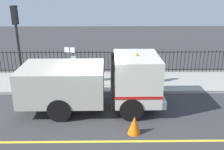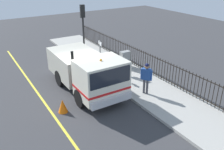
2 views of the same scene
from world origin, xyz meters
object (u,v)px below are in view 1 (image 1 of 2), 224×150
object	(u,v)px
utility_cabinet	(73,67)
traffic_cone	(134,125)
worker_standing	(142,64)
street_sign	(70,63)
traffic_light_near	(17,32)
work_truck	(100,80)

from	to	relation	value
utility_cabinet	traffic_cone	xyz separation A→B (m)	(-5.77, -2.97, -0.37)
worker_standing	street_sign	world-z (taller)	street_sign
traffic_light_near	street_sign	world-z (taller)	traffic_light_near
work_truck	worker_standing	world-z (taller)	work_truck
worker_standing	work_truck	bearing A→B (deg)	15.87
work_truck	traffic_cone	xyz separation A→B (m)	(-2.05, -1.29, -0.99)
work_truck	utility_cabinet	world-z (taller)	work_truck
traffic_cone	utility_cabinet	bearing A→B (deg)	27.21
work_truck	worker_standing	distance (m)	3.26
utility_cabinet	work_truck	bearing A→B (deg)	-155.70
worker_standing	utility_cabinet	xyz separation A→B (m)	(1.25, 3.80, -0.53)
utility_cabinet	traffic_light_near	bearing A→B (deg)	132.58
utility_cabinet	traffic_cone	size ratio (longest dim) A/B	1.66
worker_standing	utility_cabinet	bearing A→B (deg)	-51.77
traffic_cone	street_sign	xyz separation A→B (m)	(3.70, 2.78, 1.23)
traffic_light_near	utility_cabinet	bearing A→B (deg)	138.66
worker_standing	traffic_cone	bearing A→B (deg)	46.05
traffic_light_near	traffic_cone	xyz separation A→B (m)	(-3.73, -5.19, -2.73)
utility_cabinet	street_sign	world-z (taller)	street_sign
work_truck	traffic_light_near	xyz separation A→B (m)	(1.69, 3.90, 1.74)
traffic_light_near	utility_cabinet	xyz separation A→B (m)	(2.04, -2.22, -2.36)
utility_cabinet	street_sign	bearing A→B (deg)	-174.84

